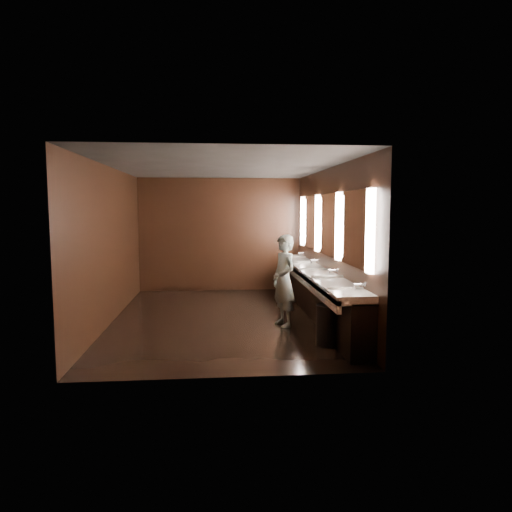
# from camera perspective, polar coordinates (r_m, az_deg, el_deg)

# --- Properties ---
(floor) EXTENTS (6.00, 6.00, 0.00)m
(floor) POSITION_cam_1_polar(r_m,az_deg,el_deg) (8.64, -4.23, -7.79)
(floor) COLOR black
(floor) RESTS_ON ground
(ceiling) EXTENTS (4.00, 6.00, 0.02)m
(ceiling) POSITION_cam_1_polar(r_m,az_deg,el_deg) (8.42, -4.38, 11.04)
(ceiling) COLOR #2D2D2B
(ceiling) RESTS_ON wall_back
(wall_back) EXTENTS (4.00, 0.02, 2.80)m
(wall_back) POSITION_cam_1_polar(r_m,az_deg,el_deg) (11.41, -4.52, 2.68)
(wall_back) COLOR black
(wall_back) RESTS_ON floor
(wall_front) EXTENTS (4.00, 0.02, 2.80)m
(wall_front) POSITION_cam_1_polar(r_m,az_deg,el_deg) (5.43, -3.84, -0.96)
(wall_front) COLOR black
(wall_front) RESTS_ON floor
(wall_left) EXTENTS (0.02, 6.00, 2.80)m
(wall_left) POSITION_cam_1_polar(r_m,az_deg,el_deg) (8.62, -17.72, 1.34)
(wall_left) COLOR black
(wall_left) RESTS_ON floor
(wall_right) EXTENTS (0.02, 6.00, 2.80)m
(wall_right) POSITION_cam_1_polar(r_m,az_deg,el_deg) (8.68, 9.03, 1.58)
(wall_right) COLOR black
(wall_right) RESTS_ON floor
(sink_counter) EXTENTS (0.55, 5.40, 1.01)m
(sink_counter) POSITION_cam_1_polar(r_m,az_deg,el_deg) (8.74, 7.61, -4.34)
(sink_counter) COLOR black
(sink_counter) RESTS_ON floor
(mirror_band) EXTENTS (0.06, 5.03, 1.15)m
(mirror_band) POSITION_cam_1_polar(r_m,az_deg,el_deg) (8.65, 8.94, 3.89)
(mirror_band) COLOR white
(mirror_band) RESTS_ON wall_right
(person) EXTENTS (0.55, 0.68, 1.60)m
(person) POSITION_cam_1_polar(r_m,az_deg,el_deg) (7.97, 3.50, -3.08)
(person) COLOR #95CBDE
(person) RESTS_ON floor
(trash_bin) EXTENTS (0.42, 0.42, 0.62)m
(trash_bin) POSITION_cam_1_polar(r_m,az_deg,el_deg) (7.01, 9.13, -8.53)
(trash_bin) COLOR black
(trash_bin) RESTS_ON floor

